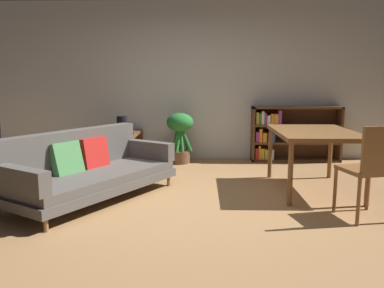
# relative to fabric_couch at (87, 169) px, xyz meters

# --- Properties ---
(ground_plane) EXTENTS (8.16, 8.16, 0.00)m
(ground_plane) POSITION_rel_fabric_couch_xyz_m (1.15, -0.22, -0.35)
(ground_plane) COLOR #A87A4C
(back_wall_panel) EXTENTS (6.80, 0.10, 2.70)m
(back_wall_panel) POSITION_rel_fabric_couch_xyz_m (1.15, 2.48, 1.00)
(back_wall_panel) COLOR silver
(back_wall_panel) RESTS_ON ground_plane
(fabric_couch) EXTENTS (1.81, 2.20, 0.78)m
(fabric_couch) POSITION_rel_fabric_couch_xyz_m (0.00, 0.00, 0.00)
(fabric_couch) COLOR olive
(fabric_couch) RESTS_ON ground_plane
(media_console) EXTENTS (0.39, 1.20, 0.53)m
(media_console) POSITION_rel_fabric_couch_xyz_m (0.11, 1.76, -0.08)
(media_console) COLOR brown
(media_console) RESTS_ON ground_plane
(open_laptop) EXTENTS (0.44, 0.36, 0.09)m
(open_laptop) POSITION_rel_fabric_couch_xyz_m (0.07, 1.82, 0.20)
(open_laptop) COLOR #333338
(open_laptop) RESTS_ON media_console
(desk_speaker) EXTENTS (0.16, 0.16, 0.29)m
(desk_speaker) POSITION_rel_fabric_couch_xyz_m (0.10, 1.56, 0.33)
(desk_speaker) COLOR black
(desk_speaker) RESTS_ON media_console
(potted_floor_plant) EXTENTS (0.44, 0.44, 0.84)m
(potted_floor_plant) POSITION_rel_fabric_couch_xyz_m (0.97, 2.02, 0.17)
(potted_floor_plant) COLOR brown
(potted_floor_plant) RESTS_ON ground_plane
(dining_table) EXTENTS (0.94, 1.39, 0.75)m
(dining_table) POSITION_rel_fabric_couch_xyz_m (2.72, 0.41, 0.33)
(dining_table) COLOR brown
(dining_table) RESTS_ON ground_plane
(dining_chair_near) EXTENTS (0.51, 0.52, 0.95)m
(dining_chair_near) POSITION_rel_fabric_couch_xyz_m (2.97, -0.67, 0.19)
(dining_chair_near) COLOR brown
(dining_chair_near) RESTS_ON ground_plane
(bookshelf) EXTENTS (1.50, 0.32, 0.93)m
(bookshelf) POSITION_rel_fabric_couch_xyz_m (2.81, 2.29, 0.12)
(bookshelf) COLOR #56351E
(bookshelf) RESTS_ON ground_plane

